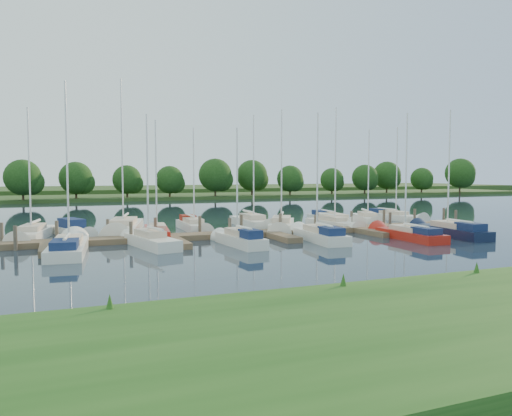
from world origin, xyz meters
name	(u,v)px	position (x,y,z in m)	size (l,w,h in m)	color
ground	(316,250)	(0.00, 0.00, 0.00)	(260.00, 260.00, 0.00)	#182230
dock	(271,234)	(0.00, 7.31, 0.20)	(40.00, 6.00, 0.40)	brown
mooring_pilings	(265,227)	(0.00, 8.43, 0.60)	(38.24, 2.84, 2.00)	#473D33
far_shore	(138,196)	(0.00, 75.00, 0.30)	(180.00, 30.00, 0.60)	#29461B
distant_hill	(122,190)	(0.00, 100.00, 0.70)	(220.00, 40.00, 1.40)	#354F22
treeline	(140,178)	(-1.62, 61.70, 4.08)	(146.00, 9.28, 8.27)	#38281C
sailboat_n_0	(32,235)	(-17.26, 12.54, 0.27)	(3.16, 8.03, 10.15)	silver
motorboat	(73,231)	(-14.36, 13.61, 0.35)	(3.18, 5.54, 1.67)	silver
sailboat_n_2	(124,229)	(-10.38, 14.02, 0.28)	(4.42, 10.42, 13.02)	silver
sailboat_n_3	(157,233)	(-8.29, 10.60, 0.27)	(2.61, 7.42, 9.33)	#AB190F
sailboat_n_4	(193,226)	(-4.56, 13.71, 0.32)	(1.77, 7.08, 9.15)	silver
sailboat_n_5	(253,224)	(1.23, 14.31, 0.28)	(2.11, 8.25, 10.63)	silver
sailboat_n_6	(281,227)	(2.50, 10.73, 0.28)	(5.13, 8.06, 10.75)	silver
sailboat_n_7	(333,225)	(7.65, 10.74, 0.27)	(2.23, 7.08, 9.05)	silver
sailboat_n_8	(333,220)	(9.60, 14.00, 0.31)	(3.03, 9.31, 11.59)	silver
sailboat_n_9	(367,220)	(13.40, 13.79, 0.27)	(3.94, 7.44, 9.60)	silver
sailboat_n_10	(393,217)	(17.55, 15.07, 0.31)	(2.47, 8.00, 10.01)	silver
sailboat_s_0	(69,248)	(-14.89, 4.56, 0.31)	(2.86, 8.78, 10.95)	silver
sailboat_s_1	(150,243)	(-9.77, 5.20, 0.28)	(2.89, 7.16, 9.27)	silver
sailboat_s_2	(240,241)	(-4.03, 3.39, 0.34)	(1.96, 6.39, 8.42)	silver
sailboat_s_3	(319,237)	(2.17, 3.51, 0.33)	(2.33, 7.56, 9.69)	silver
sailboat_s_4	(408,235)	(8.84, 1.92, 0.31)	(2.11, 7.68, 9.72)	#AB190F
sailboat_s_5	(451,232)	(13.05, 2.02, 0.33)	(2.42, 8.03, 10.27)	black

